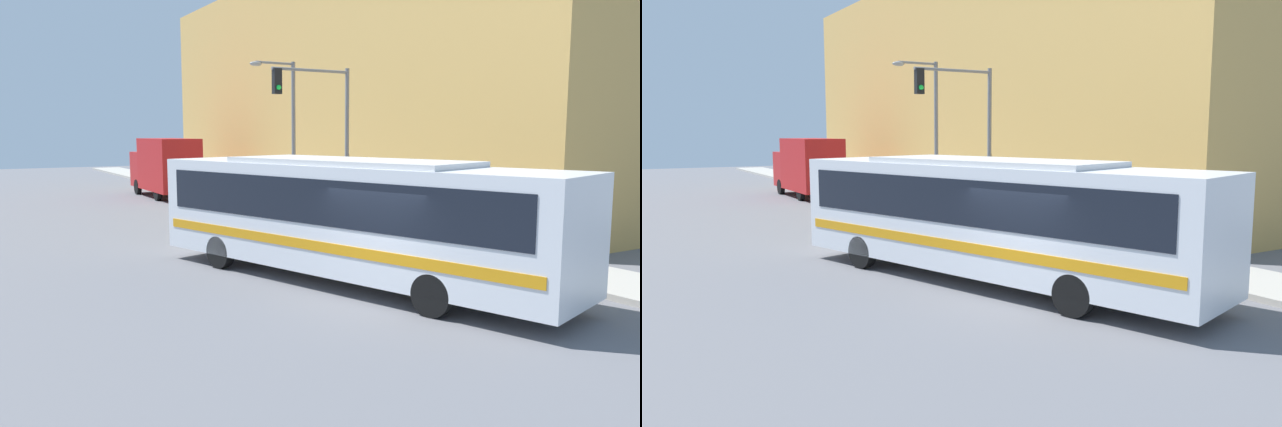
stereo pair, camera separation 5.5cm
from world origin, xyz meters
The scene contains 10 objects.
ground_plane centered at (0.00, 0.00, 0.00)m, with size 120.00×120.00×0.00m, color slate.
sidewalk centered at (5.80, 20.00, 0.08)m, with size 2.59×70.00×0.15m.
building_facade centered at (10.09, 17.66, 5.95)m, with size 6.00×33.31×11.90m.
city_bus centered at (0.42, 2.12, 1.77)m, with size 5.82×11.90×3.09m.
delivery_truck centered at (2.73, 24.78, 1.81)m, with size 2.24×7.04×3.38m.
fire_hydrant centered at (5.10, 2.28, 0.57)m, with size 0.27×0.37×0.84m.
traffic_light_pole centered at (4.20, 9.50, 4.22)m, with size 3.28×0.35×5.99m.
parking_meter centered at (5.10, 10.71, 1.07)m, with size 0.14×0.14×1.35m.
street_lamp centered at (5.07, 14.00, 4.11)m, with size 2.18×0.28×6.66m.
pedestrian_near_corner centered at (6.10, 13.04, 1.06)m, with size 0.34×0.34×1.77m.
Camera 1 is at (-8.03, -10.71, 3.75)m, focal length 35.00 mm.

